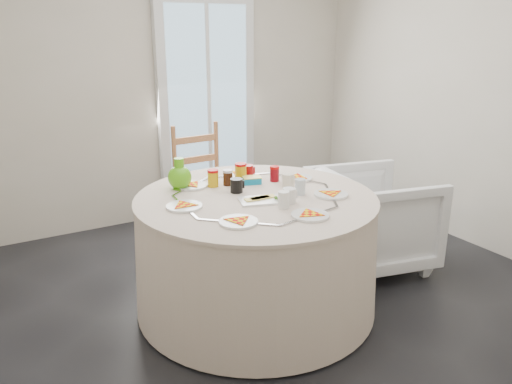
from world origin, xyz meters
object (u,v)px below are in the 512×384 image
wooden_chair (207,192)px  green_pitcher (180,175)px  table (256,254)px  armchair (371,218)px

wooden_chair → green_pitcher: (-0.50, -0.69, 0.40)m
table → wooden_chair: wooden_chair is taller
armchair → green_pitcher: (-1.44, 0.30, 0.48)m
armchair → green_pitcher: size_ratio=4.14×
table → armchair: armchair is taller
armchair → green_pitcher: green_pitcher is taller
green_pitcher → table: bearing=-53.2°
table → green_pitcher: bearing=132.6°
wooden_chair → armchair: 1.36m
wooden_chair → table: bearing=-100.5°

